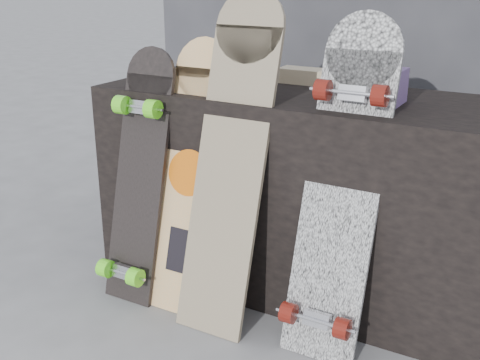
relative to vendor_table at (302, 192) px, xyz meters
The scene contains 10 objects.
ground 0.64m from the vendor_table, 90.00° to the right, with size 60.00×60.00×0.00m, color slate.
vendor_table is the anchor object (origin of this frame).
booth 1.10m from the vendor_table, 90.00° to the left, with size 2.40×0.22×2.20m.
merch_box_purple 0.67m from the vendor_table, behind, with size 0.18×0.12×0.10m, color #413165.
merch_box_small 0.55m from the vendor_table, ahead, with size 0.14×0.14×0.12m, color #413165.
merch_box_flat 0.47m from the vendor_table, 112.98° to the left, with size 0.22×0.10×0.06m, color #D1B78C.
longboard_geisha 0.47m from the vendor_table, 136.33° to the right, with size 0.23×0.30×1.01m.
longboard_celtic 0.42m from the vendor_table, 111.80° to the right, with size 0.26×0.37×1.19m.
longboard_cascadia 0.44m from the vendor_table, 47.69° to the right, with size 0.26×0.40×1.12m.
skateboard_dark 0.65m from the vendor_table, 145.15° to the right, with size 0.22×0.32×0.97m.
Camera 1 is at (0.89, -1.58, 1.26)m, focal length 45.00 mm.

